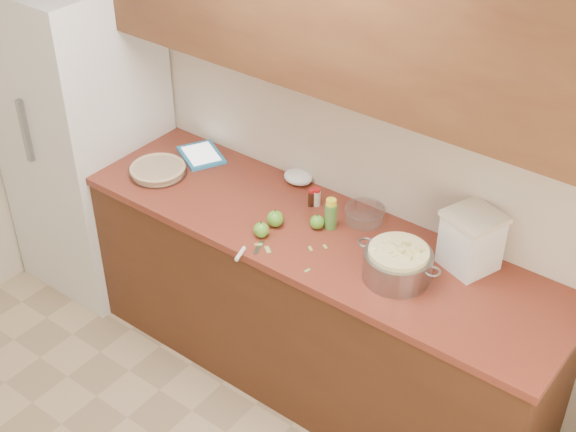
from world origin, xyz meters
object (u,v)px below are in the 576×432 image
Objects in this scene: pie at (158,170)px; flour_canister at (471,240)px; tablet at (201,155)px; colander at (398,264)px.

pie is 1.07× the size of flour_canister.
tablet is (0.06, 0.26, -0.02)m from pie.
pie is at bearing -169.84° from flour_canister.
tablet is at bearing 77.97° from pie.
colander reaches higher than pie.
flour_canister is (1.59, 0.29, 0.11)m from pie.
colander is 0.33m from flour_canister.
pie is at bearing -178.81° from colander.
colander is 1.42× the size of flour_canister.
colander is at bearing -128.28° from flour_canister.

